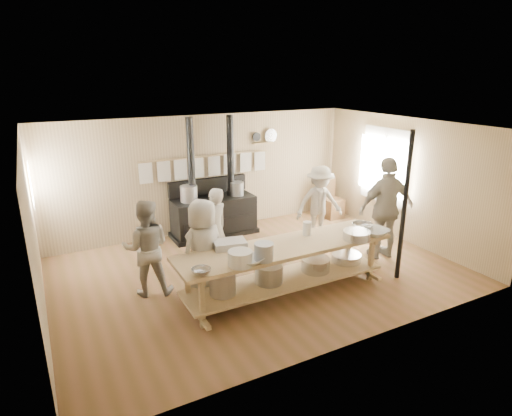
{
  "coord_description": "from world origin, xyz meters",
  "views": [
    {
      "loc": [
        -3.35,
        -6.22,
        3.48
      ],
      "look_at": [
        0.05,
        0.2,
        1.15
      ],
      "focal_mm": 30.0,
      "sensor_mm": 36.0,
      "label": 1
    }
  ],
  "objects_px": {
    "prep_table": "(285,264)",
    "chair": "(332,206)",
    "cook_far_left": "(215,229)",
    "cook_left": "(147,248)",
    "roasting_pan": "(230,244)",
    "stove": "(213,212)",
    "cook_by_window": "(319,203)",
    "cook_center": "(204,249)",
    "cook_right": "(386,208)"
  },
  "relations": [
    {
      "from": "prep_table",
      "to": "chair",
      "type": "xyz_separation_m",
      "value": [
        3.06,
        2.74,
        -0.24
      ]
    },
    {
      "from": "chair",
      "to": "roasting_pan",
      "type": "distance_m",
      "value": 4.6
    },
    {
      "from": "cook_by_window",
      "to": "cook_center",
      "type": "bearing_deg",
      "value": -148.14
    },
    {
      "from": "stove",
      "to": "cook_left",
      "type": "bearing_deg",
      "value": -134.7
    },
    {
      "from": "stove",
      "to": "prep_table",
      "type": "distance_m",
      "value": 3.02
    },
    {
      "from": "stove",
      "to": "prep_table",
      "type": "xyz_separation_m",
      "value": [
        -0.0,
        -3.02,
        -0.0
      ]
    },
    {
      "from": "cook_far_left",
      "to": "chair",
      "type": "bearing_deg",
      "value": 175.15
    },
    {
      "from": "cook_left",
      "to": "cook_by_window",
      "type": "relative_size",
      "value": 0.98
    },
    {
      "from": "roasting_pan",
      "to": "cook_left",
      "type": "bearing_deg",
      "value": 147.37
    },
    {
      "from": "cook_by_window",
      "to": "prep_table",
      "type": "bearing_deg",
      "value": -127.0
    },
    {
      "from": "prep_table",
      "to": "cook_far_left",
      "type": "distance_m",
      "value": 1.57
    },
    {
      "from": "cook_center",
      "to": "roasting_pan",
      "type": "relative_size",
      "value": 3.23
    },
    {
      "from": "cook_by_window",
      "to": "roasting_pan",
      "type": "distance_m",
      "value": 3.03
    },
    {
      "from": "cook_by_window",
      "to": "roasting_pan",
      "type": "xyz_separation_m",
      "value": [
        -2.71,
        -1.36,
        0.1
      ]
    },
    {
      "from": "stove",
      "to": "cook_by_window",
      "type": "distance_m",
      "value": 2.33
    },
    {
      "from": "cook_center",
      "to": "prep_table",
      "type": "bearing_deg",
      "value": 140.16
    },
    {
      "from": "cook_center",
      "to": "chair",
      "type": "xyz_separation_m",
      "value": [
        4.23,
        2.2,
        -0.53
      ]
    },
    {
      "from": "cook_center",
      "to": "cook_by_window",
      "type": "distance_m",
      "value": 3.28
    },
    {
      "from": "cook_by_window",
      "to": "cook_left",
      "type": "bearing_deg",
      "value": -159.33
    },
    {
      "from": "chair",
      "to": "roasting_pan",
      "type": "height_order",
      "value": "same"
    },
    {
      "from": "cook_left",
      "to": "stove",
      "type": "bearing_deg",
      "value": -115.98
    },
    {
      "from": "prep_table",
      "to": "cook_center",
      "type": "bearing_deg",
      "value": 155.54
    },
    {
      "from": "cook_far_left",
      "to": "chair",
      "type": "distance_m",
      "value": 3.92
    },
    {
      "from": "cook_right",
      "to": "cook_by_window",
      "type": "height_order",
      "value": "cook_right"
    },
    {
      "from": "cook_right",
      "to": "cook_by_window",
      "type": "bearing_deg",
      "value": -56.22
    },
    {
      "from": "chair",
      "to": "roasting_pan",
      "type": "relative_size",
      "value": 1.91
    },
    {
      "from": "prep_table",
      "to": "cook_right",
      "type": "relative_size",
      "value": 1.82
    },
    {
      "from": "stove",
      "to": "prep_table",
      "type": "height_order",
      "value": "stove"
    },
    {
      "from": "roasting_pan",
      "to": "cook_far_left",
      "type": "bearing_deg",
      "value": 79.15
    },
    {
      "from": "cook_by_window",
      "to": "cook_far_left",
      "type": "bearing_deg",
      "value": -162.72
    },
    {
      "from": "stove",
      "to": "cook_far_left",
      "type": "xyz_separation_m",
      "value": [
        -0.61,
        -1.59,
        0.24
      ]
    },
    {
      "from": "cook_left",
      "to": "chair",
      "type": "relative_size",
      "value": 1.65
    },
    {
      "from": "cook_right",
      "to": "cook_by_window",
      "type": "distance_m",
      "value": 1.46
    },
    {
      "from": "cook_left",
      "to": "cook_center",
      "type": "distance_m",
      "value": 0.93
    },
    {
      "from": "chair",
      "to": "cook_center",
      "type": "bearing_deg",
      "value": -155.15
    },
    {
      "from": "cook_left",
      "to": "cook_right",
      "type": "bearing_deg",
      "value": -170.14
    },
    {
      "from": "cook_by_window",
      "to": "chair",
      "type": "xyz_separation_m",
      "value": [
        1.17,
        1.04,
        -0.53
      ]
    },
    {
      "from": "cook_center",
      "to": "cook_far_left",
      "type": "bearing_deg",
      "value": -137.97
    },
    {
      "from": "cook_left",
      "to": "chair",
      "type": "xyz_separation_m",
      "value": [
        5.0,
        1.69,
        -0.51
      ]
    },
    {
      "from": "cook_far_left",
      "to": "roasting_pan",
      "type": "distance_m",
      "value": 1.12
    },
    {
      "from": "prep_table",
      "to": "roasting_pan",
      "type": "xyz_separation_m",
      "value": [
        -0.82,
        0.33,
        0.39
      ]
    },
    {
      "from": "cook_far_left",
      "to": "roasting_pan",
      "type": "height_order",
      "value": "cook_far_left"
    },
    {
      "from": "cook_far_left",
      "to": "cook_left",
      "type": "relative_size",
      "value": 0.96
    },
    {
      "from": "cook_far_left",
      "to": "cook_left",
      "type": "xyz_separation_m",
      "value": [
        -1.34,
        -0.37,
        0.03
      ]
    },
    {
      "from": "chair",
      "to": "prep_table",
      "type": "bearing_deg",
      "value": -140.8
    },
    {
      "from": "stove",
      "to": "cook_far_left",
      "type": "bearing_deg",
      "value": -110.9
    },
    {
      "from": "cook_far_left",
      "to": "roasting_pan",
      "type": "xyz_separation_m",
      "value": [
        -0.21,
        -1.1,
        0.14
      ]
    },
    {
      "from": "cook_left",
      "to": "cook_center",
      "type": "relative_size",
      "value": 0.98
    },
    {
      "from": "stove",
      "to": "cook_left",
      "type": "distance_m",
      "value": 2.78
    },
    {
      "from": "cook_left",
      "to": "cook_by_window",
      "type": "xyz_separation_m",
      "value": [
        3.84,
        0.64,
        0.01
      ]
    }
  ]
}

